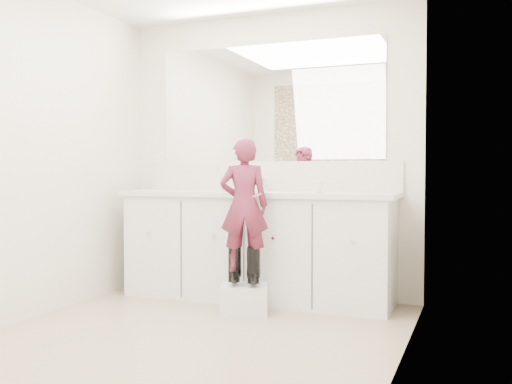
% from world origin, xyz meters
% --- Properties ---
extents(floor, '(3.00, 3.00, 0.00)m').
position_xyz_m(floor, '(0.00, 0.00, 0.00)').
color(floor, '#7F6553').
rests_on(floor, ground).
extents(wall_back, '(2.60, 0.00, 2.60)m').
position_xyz_m(wall_back, '(0.00, 1.50, 1.20)').
color(wall_back, beige).
rests_on(wall_back, floor).
extents(wall_left, '(0.00, 3.00, 3.00)m').
position_xyz_m(wall_left, '(-1.30, 0.00, 1.20)').
color(wall_left, beige).
rests_on(wall_left, floor).
extents(wall_right, '(0.00, 3.00, 3.00)m').
position_xyz_m(wall_right, '(1.30, 0.00, 1.20)').
color(wall_right, beige).
rests_on(wall_right, floor).
extents(vanity_cabinet, '(2.20, 0.55, 0.85)m').
position_xyz_m(vanity_cabinet, '(0.00, 1.23, 0.42)').
color(vanity_cabinet, silver).
rests_on(vanity_cabinet, floor).
extents(countertop, '(2.28, 0.58, 0.04)m').
position_xyz_m(countertop, '(0.00, 1.21, 0.87)').
color(countertop, beige).
rests_on(countertop, vanity_cabinet).
extents(backsplash, '(2.28, 0.03, 0.25)m').
position_xyz_m(backsplash, '(0.00, 1.49, 1.02)').
color(backsplash, beige).
rests_on(backsplash, countertop).
extents(mirror, '(2.00, 0.02, 1.00)m').
position_xyz_m(mirror, '(0.00, 1.49, 1.64)').
color(mirror, white).
rests_on(mirror, wall_back).
extents(faucet, '(0.08, 0.08, 0.10)m').
position_xyz_m(faucet, '(0.00, 1.38, 0.94)').
color(faucet, silver).
rests_on(faucet, countertop).
extents(cup, '(0.12, 0.12, 0.09)m').
position_xyz_m(cup, '(0.52, 1.20, 0.94)').
color(cup, beige).
rests_on(cup, countertop).
extents(soap_bottle, '(0.10, 0.10, 0.20)m').
position_xyz_m(soap_bottle, '(-0.35, 1.23, 0.99)').
color(soap_bottle, beige).
rests_on(soap_bottle, countertop).
extents(step_stool, '(0.42, 0.39, 0.22)m').
position_xyz_m(step_stool, '(0.09, 0.75, 0.11)').
color(step_stool, silver).
rests_on(step_stool, floor).
extents(boot_left, '(0.16, 0.21, 0.28)m').
position_xyz_m(boot_left, '(0.01, 0.75, 0.36)').
color(boot_left, black).
rests_on(boot_left, step_stool).
extents(boot_right, '(0.16, 0.21, 0.28)m').
position_xyz_m(boot_right, '(0.16, 0.75, 0.36)').
color(boot_right, black).
rests_on(boot_right, step_stool).
extents(toddler, '(0.42, 0.35, 0.98)m').
position_xyz_m(toddler, '(0.09, 0.75, 0.81)').
color(toddler, '#9F315A').
rests_on(toddler, step_stool).
extents(toothbrush, '(0.13, 0.06, 0.06)m').
position_xyz_m(toothbrush, '(0.16, 0.74, 0.87)').
color(toothbrush, pink).
rests_on(toothbrush, toddler).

